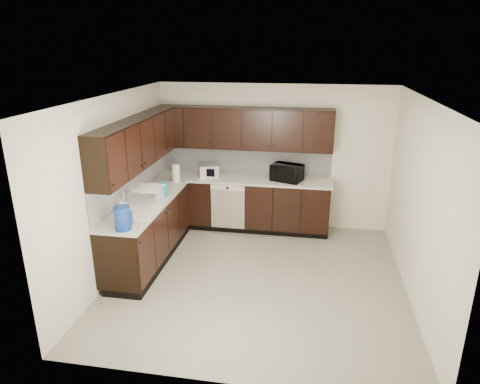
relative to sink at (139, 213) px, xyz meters
name	(u,v)px	position (x,y,z in m)	size (l,w,h in m)	color
floor	(257,278)	(1.68, 0.01, -0.88)	(4.00, 4.00, 0.00)	gray
ceiling	(260,98)	(1.68, 0.01, 1.62)	(4.00, 4.00, 0.00)	white
wall_back	(273,157)	(1.68, 2.01, 0.37)	(4.00, 0.02, 2.50)	beige
wall_left	(115,186)	(-0.32, 0.01, 0.37)	(0.02, 4.00, 2.50)	beige
wall_right	(419,204)	(3.68, 0.01, 0.37)	(0.02, 4.00, 2.50)	beige
wall_front	(229,270)	(1.68, -1.99, 0.37)	(4.00, 0.02, 2.50)	beige
lower_cabinets	(206,217)	(0.67, 1.12, -0.47)	(3.00, 2.80, 0.90)	black
countertop	(205,188)	(0.67, 1.12, 0.04)	(3.03, 2.83, 0.04)	#B9B5A2
backsplash	(195,168)	(0.46, 1.33, 0.30)	(3.00, 2.80, 0.48)	beige
upper_cabinets	(199,134)	(0.58, 1.22, 0.89)	(3.00, 2.80, 0.70)	black
dishwasher	(228,204)	(0.98, 1.42, -0.33)	(0.58, 0.04, 0.78)	beige
sink	(139,213)	(0.00, 0.00, 0.00)	(0.54, 0.82, 0.42)	beige
microwave	(287,173)	(1.94, 1.67, 0.20)	(0.50, 0.34, 0.28)	black
soap_bottle_a	(159,192)	(0.16, 0.43, 0.17)	(0.10, 0.10, 0.22)	gray
soap_bottle_b	(121,206)	(-0.16, -0.20, 0.17)	(0.08, 0.08, 0.22)	gray
toaster_oven	(209,171)	(0.60, 1.68, 0.16)	(0.33, 0.25, 0.21)	silver
storage_bin	(145,194)	(-0.04, 0.34, 0.16)	(0.51, 0.38, 0.20)	silver
blue_pitcher	(122,218)	(0.09, -0.69, 0.21)	(0.20, 0.20, 0.30)	#11399B
teal_tumbler	(164,189)	(0.17, 0.60, 0.16)	(0.09, 0.09, 0.21)	#0D9296
paper_towel_roll	(176,173)	(0.13, 1.32, 0.20)	(0.13, 0.13, 0.29)	silver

